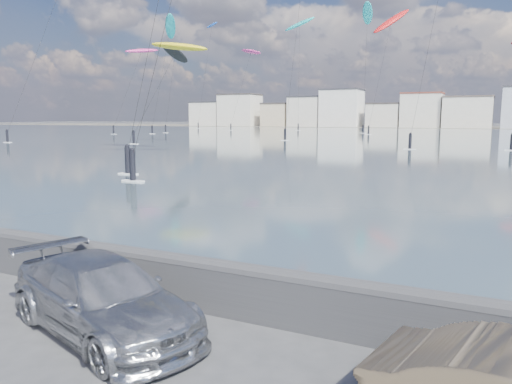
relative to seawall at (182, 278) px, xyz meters
The scene contains 15 objects.
ground 2.76m from the seawall, 90.00° to the right, with size 700.00×700.00×0.00m, color #333335.
bay_water 88.80m from the seawall, 90.00° to the left, with size 500.00×177.00×0.00m, color #425A61.
far_shore_strip 197.30m from the seawall, 90.00° to the left, with size 500.00×60.00×0.00m, color #4C473D.
seawall is the anchor object (origin of this frame).
far_buildings 183.39m from the seawall, 89.59° to the left, with size 240.79×13.26×14.60m.
car_silver 1.72m from the seawall, 107.60° to the right, with size 1.81×4.45×1.29m, color #A8A9AF.
kitesurfer_1 118.11m from the seawall, 129.13° to the left, with size 5.85×16.82×20.69m.
kitesurfer_5 147.97m from the seawall, 116.29° to the left, with size 9.88×16.37×25.15m.
kitesurfer_6 112.84m from the seawall, 99.63° to the left, with size 8.68×12.61×28.36m.
kitesurfer_7 145.68m from the seawall, 110.52° to the left, with size 10.22×9.55×33.20m.
kitesurfer_9 175.34m from the seawall, 120.94° to the left, with size 7.61×17.19×36.86m.
kitesurfer_11 132.00m from the seawall, 102.58° to the left, with size 6.52×20.39×33.28m.
kitesurfer_15 122.85m from the seawall, 125.24° to the left, with size 4.34×12.77×22.58m.
kitesurfer_18 117.69m from the seawall, 125.74° to the left, with size 6.30×14.22×28.04m.
kitesurfer_20 67.07m from the seawall, 124.81° to the left, with size 9.92×8.13×15.04m.
Camera 1 is at (5.53, -5.20, 3.74)m, focal length 35.00 mm.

